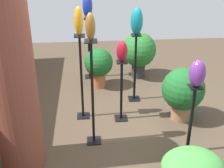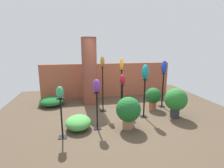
{
  "view_description": "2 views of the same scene",
  "coord_description": "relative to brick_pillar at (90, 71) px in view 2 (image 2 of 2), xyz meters",
  "views": [
    {
      "loc": [
        -4.14,
        0.71,
        2.78
      ],
      "look_at": [
        -0.14,
        0.37,
        0.76
      ],
      "focal_mm": 50.0,
      "sensor_mm": 36.0,
      "label": 1
    },
    {
      "loc": [
        -1.25,
        -4.99,
        2.19
      ],
      "look_at": [
        -0.19,
        0.38,
        1.0
      ],
      "focal_mm": 28.0,
      "sensor_mm": 36.0,
      "label": 2
    }
  ],
  "objects": [
    {
      "name": "ground_plane",
      "position": [
        0.82,
        -1.59,
        -1.26
      ],
      "size": [
        8.0,
        8.0,
        0.0
      ],
      "primitive_type": "plane",
      "color": "#4C3D2D"
    },
    {
      "name": "brick_wall_back",
      "position": [
        0.82,
        0.81,
        -0.53
      ],
      "size": [
        5.6,
        0.12,
        1.46
      ],
      "primitive_type": "cube",
      "color": "#9E5138",
      "rests_on": "ground"
    },
    {
      "name": "brick_pillar",
      "position": [
        0.0,
        0.0,
        0.0
      ],
      "size": [
        0.56,
        0.56,
        2.52
      ],
      "primitive_type": "cylinder",
      "color": "brown",
      "rests_on": "ground"
    },
    {
      "name": "pedestal_bronze",
      "position": [
        0.37,
        -0.93,
        -0.55
      ],
      "size": [
        0.2,
        0.2,
        1.54
      ],
      "color": "black",
      "rests_on": "ground"
    },
    {
      "name": "pedestal_ruby",
      "position": [
        0.93,
        -1.39,
        -0.8
      ],
      "size": [
        0.2,
        0.2,
        1.01
      ],
      "color": "black",
      "rests_on": "ground"
    },
    {
      "name": "pedestal_amber",
      "position": [
        1.05,
        -0.78,
        -0.62
      ],
      "size": [
        0.2,
        0.2,
        1.39
      ],
      "color": "black",
      "rests_on": "ground"
    },
    {
      "name": "pedestal_teal",
      "position": [
        1.55,
        -1.69,
        -0.7
      ],
      "size": [
        0.2,
        0.2,
        1.21
      ],
      "color": "black",
      "rests_on": "ground"
    },
    {
      "name": "pedestal_cobalt",
      "position": [
        2.56,
        -0.92,
        -0.69
      ],
      "size": [
        0.2,
        0.2,
        1.24
      ],
      "color": "black",
      "rests_on": "ground"
    },
    {
      "name": "pedestal_violet",
      "position": [
        0.03,
        -2.21,
        -0.8
      ],
      "size": [
        0.2,
        0.2,
        1.02
      ],
      "color": "black",
      "rests_on": "ground"
    },
    {
      "name": "pedestal_jade",
      "position": [
        -0.86,
        -2.51,
        -0.8
      ],
      "size": [
        0.2,
        0.2,
        1.0
      ],
      "color": "black",
      "rests_on": "ground"
    },
    {
      "name": "art_vase_bronze",
      "position": [
        0.37,
        -0.93,
        0.45
      ],
      "size": [
        0.14,
        0.12,
        0.35
      ],
      "primitive_type": "ellipsoid",
      "color": "brown",
      "rests_on": "pedestal_bronze"
    },
    {
      "name": "art_vase_ruby",
      "position": [
        0.93,
        -1.39,
        -0.09
      ],
      "size": [
        0.17,
        0.17,
        0.32
      ],
      "primitive_type": "ellipsoid",
      "color": "maroon",
      "rests_on": "pedestal_ruby"
    },
    {
      "name": "art_vase_amber",
      "position": [
        1.05,
        -0.78,
        0.34
      ],
      "size": [
        0.13,
        0.13,
        0.42
      ],
      "primitive_type": "ellipsoid",
      "color": "orange",
      "rests_on": "pedestal_amber"
    },
    {
      "name": "art_vase_teal",
      "position": [
        1.55,
        -1.69,
        0.18
      ],
      "size": [
        0.21,
        0.2,
        0.45
      ],
      "primitive_type": "ellipsoid",
      "color": "#0F727A",
      "rests_on": "pedestal_teal"
    },
    {
      "name": "art_vase_cobalt",
      "position": [
        2.56,
        -0.92,
        0.21
      ],
      "size": [
        0.21,
        0.19,
        0.46
      ],
      "primitive_type": "ellipsoid",
      "color": "#192D9E",
      "rests_on": "pedestal_cobalt"
    },
    {
      "name": "art_vase_violet",
      "position": [
        0.03,
        -2.21,
        -0.07
      ],
      "size": [
        0.2,
        0.21,
        0.35
      ],
      "primitive_type": "ellipsoid",
      "color": "#6B2D8C",
      "rests_on": "pedestal_violet"
    },
    {
      "name": "art_vase_jade",
      "position": [
        -0.86,
        -2.51,
        -0.11
      ],
      "size": [
        0.17,
        0.19,
        0.28
      ],
      "primitive_type": "ellipsoid",
      "color": "#2D9356",
      "rests_on": "pedestal_jade"
    },
    {
      "name": "potted_plant_mid_left",
      "position": [
        0.85,
        -2.34,
        -0.75
      ],
      "size": [
        0.67,
        0.67,
        0.88
      ],
      "color": "#936B4C",
      "rests_on": "ground"
    },
    {
      "name": "potted_plant_mid_right",
      "position": [
        2.49,
        -1.91,
        -0.7
      ],
      "size": [
        0.69,
        0.69,
        0.93
      ],
      "color": "#2D2D33",
      "rests_on": "ground"
    },
    {
      "name": "potted_plant_walkway_edge",
      "position": [
        2.12,
        -1.09,
        -0.79
      ],
      "size": [
        0.54,
        0.54,
        0.77
      ],
      "color": "#B25B38",
      "rests_on": "ground"
    },
    {
      "name": "foliage_bed_east",
      "position": [
        -0.47,
        -2.12,
        -1.08
      ],
      "size": [
        0.69,
        0.78,
        0.35
      ],
      "primitive_type": "ellipsoid",
      "color": "#479942",
      "rests_on": "ground"
    },
    {
      "name": "foliage_bed_west",
      "position": [
        -1.43,
        0.03,
        -1.09
      ],
      "size": [
        0.91,
        0.98,
        0.33
      ],
      "primitive_type": "ellipsoid",
      "color": "#195923",
      "rests_on": "ground"
    }
  ]
}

